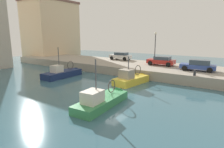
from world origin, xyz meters
The scene contains 11 objects.
water_surface centered at (0.00, 0.00, 0.00)m, with size 80.00×80.00×0.00m, color #386070.
quay_wall centered at (11.50, 0.00, 0.60)m, with size 9.00×56.00×1.20m, color #9E9384.
fishing_boat_yellow centered at (4.79, 0.24, 0.15)m, with size 5.63×2.78×4.13m.
fishing_boat_navy centered at (2.67, 9.68, 0.11)m, with size 6.41×2.30×4.95m.
fishing_boat_green centered at (-2.76, -1.18, 0.14)m, with size 6.42×2.18×4.66m.
parked_car_blue centered at (10.75, -5.73, 1.90)m, with size 2.24×4.23×1.38m.
parked_car_white centered at (14.44, 7.95, 1.89)m, with size 2.06×3.95×1.33m.
parked_car_red centered at (12.35, -0.41, 1.88)m, with size 2.01×3.98×1.32m.
mooring_bollard_mid centered at (7.35, -6.00, 1.48)m, with size 0.28×0.28×0.55m, color #2D2D33.
quay_streetlamp centered at (13.00, 0.91, 4.45)m, with size 0.36×0.36×4.83m.
waterfront_building_central centered at (14.95, 27.60, 6.69)m, with size 11.34×8.36×13.35m.
Camera 1 is at (-14.23, -9.86, 5.51)m, focal length 29.97 mm.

